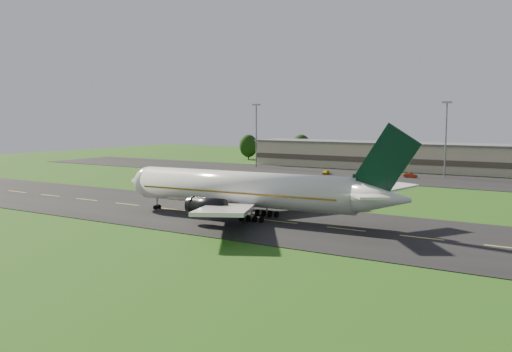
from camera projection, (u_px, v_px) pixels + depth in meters
The scene contains 9 objects.
ground at pixel (280, 222), 88.76m from camera, with size 360.00×360.00×0.00m, color #1C4210.
taxiway at pixel (280, 222), 88.75m from camera, with size 220.00×30.00×0.10m, color black.
apron at pixel (417, 179), 149.27m from camera, with size 260.00×30.00×0.10m, color black.
airliner at pixel (248, 190), 91.58m from camera, with size 51.30×42.09×15.57m.
terminal at pixel (464, 159), 165.79m from camera, with size 145.00×16.00×8.40m.
light_mast_west at pixel (256, 128), 183.89m from camera, with size 2.40×1.20×20.35m.
light_mast_centre at pixel (446, 130), 152.01m from camera, with size 2.40×1.20×20.35m.
service_vehicle_a at pixel (326, 172), 160.93m from camera, with size 1.43×3.56×1.21m, color gold.
service_vehicle_b at pixel (410, 175), 151.95m from camera, with size 1.26×3.60×1.19m, color #9A200A.
Camera 1 is at (43.53, -76.01, 16.50)m, focal length 40.00 mm.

